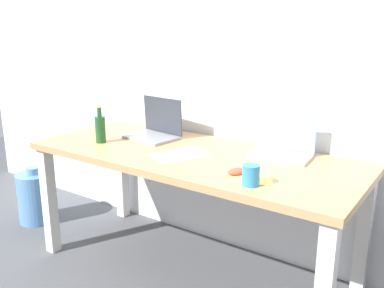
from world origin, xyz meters
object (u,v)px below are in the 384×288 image
(water_cooler_jug, at_px, (36,197))
(desk, at_px, (192,168))
(laptop_right, at_px, (282,148))
(beer_bottle, at_px, (100,128))
(coffee_mug, at_px, (251,175))
(laptop_left, at_px, (155,129))
(computer_mouse, at_px, (237,171))

(water_cooler_jug, bearing_deg, desk, 4.75)
(laptop_right, bearing_deg, beer_bottle, -160.67)
(beer_bottle, xyz_separation_m, coffee_mug, (1.09, -0.13, -0.04))
(desk, bearing_deg, laptop_left, 159.90)
(desk, relative_size, coffee_mug, 20.05)
(computer_mouse, height_order, water_cooler_jug, computer_mouse)
(desk, bearing_deg, laptop_right, 26.57)
(laptop_left, xyz_separation_m, laptop_right, (0.84, 0.08, -0.01))
(beer_bottle, bearing_deg, laptop_right, 19.33)
(beer_bottle, height_order, water_cooler_jug, beer_bottle)
(computer_mouse, relative_size, coffee_mug, 1.05)
(desk, distance_m, computer_mouse, 0.44)
(computer_mouse, bearing_deg, water_cooler_jug, -159.08)
(desk, height_order, water_cooler_jug, desk)
(water_cooler_jug, bearing_deg, beer_bottle, -1.85)
(laptop_left, bearing_deg, beer_bottle, -124.74)
(desk, height_order, beer_bottle, beer_bottle)
(laptop_right, relative_size, water_cooler_jug, 0.78)
(laptop_right, bearing_deg, desk, -153.43)
(beer_bottle, bearing_deg, laptop_left, 55.26)
(laptop_left, bearing_deg, desk, -20.10)
(water_cooler_jug, bearing_deg, coffee_mug, -4.79)
(water_cooler_jug, bearing_deg, laptop_left, 14.73)
(computer_mouse, bearing_deg, beer_bottle, -159.47)
(computer_mouse, xyz_separation_m, coffee_mug, (0.12, -0.09, 0.03))
(laptop_right, bearing_deg, water_cooler_jug, -169.47)
(laptop_right, distance_m, beer_bottle, 1.10)
(computer_mouse, relative_size, water_cooler_jug, 0.23)
(laptop_left, relative_size, beer_bottle, 1.59)
(beer_bottle, distance_m, computer_mouse, 0.98)
(desk, height_order, coffee_mug, coffee_mug)
(desk, relative_size, computer_mouse, 19.05)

